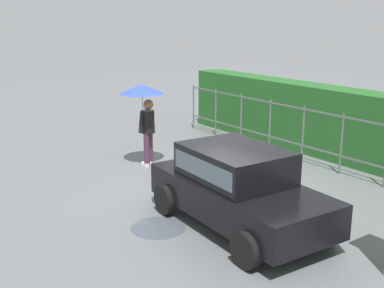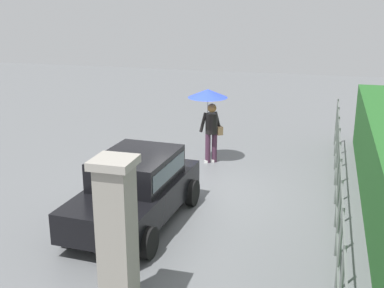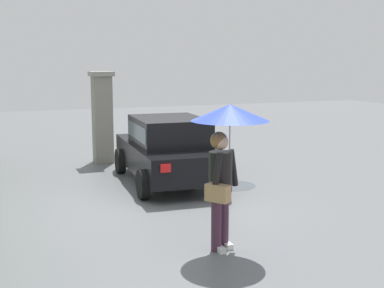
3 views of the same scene
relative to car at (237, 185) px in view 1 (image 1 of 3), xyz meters
The scene contains 6 objects.
ground_plane 2.01m from the car, 155.70° to the left, with size 40.00×40.00×0.00m, color slate.
car is the anchor object (origin of this frame).
pedestrian 4.35m from the car, behind, with size 1.11×1.11×2.11m.
fence_section 4.32m from the car, 109.66° to the left, with size 11.04×0.05×1.50m.
hedge_row 5.30m from the car, 105.89° to the left, with size 11.99×0.90×1.90m, color #235B23.
puddle_near 1.66m from the car, 122.20° to the right, with size 1.02×1.02×0.00m, color #4C545B.
Camera 1 is at (7.95, -6.31, 3.79)m, focal length 45.55 mm.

